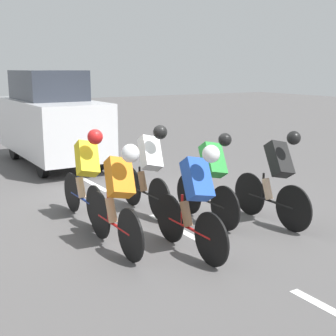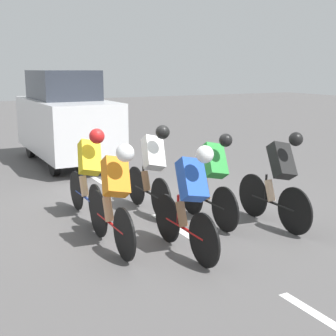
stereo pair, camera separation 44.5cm
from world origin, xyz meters
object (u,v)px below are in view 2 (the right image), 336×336
(cyclist_green, at_px, (212,177))
(cyclist_blue, at_px, (190,198))
(cyclist_white, at_px, (152,167))
(cyclist_yellow, at_px, (89,171))
(cyclist_orange, at_px, (114,193))
(cyclist_black, at_px, (279,178))
(support_car, at_px, (66,118))

(cyclist_green, distance_m, cyclist_blue, 1.36)
(cyclist_white, relative_size, cyclist_yellow, 0.99)
(cyclist_orange, height_order, cyclist_black, cyclist_black)
(cyclist_orange, relative_size, support_car, 0.41)
(cyclist_black, xyz_separation_m, cyclist_yellow, (2.47, -1.69, 0.03))
(cyclist_yellow, height_order, support_car, support_car)
(cyclist_green, bearing_deg, cyclist_yellow, -34.22)
(cyclist_orange, bearing_deg, cyclist_blue, 140.84)
(support_car, bearing_deg, cyclist_blue, 87.51)
(cyclist_black, relative_size, support_car, 0.41)
(cyclist_white, relative_size, support_car, 0.41)
(cyclist_blue, bearing_deg, cyclist_black, -168.24)
(cyclist_white, xyz_separation_m, support_car, (0.08, -4.90, 0.36))
(cyclist_blue, distance_m, cyclist_yellow, 2.17)
(cyclist_black, distance_m, support_car, 6.60)
(cyclist_blue, bearing_deg, cyclist_orange, -39.16)
(cyclist_orange, relative_size, cyclist_white, 0.99)
(cyclist_green, relative_size, cyclist_yellow, 0.98)
(cyclist_green, relative_size, cyclist_orange, 1.00)
(cyclist_green, distance_m, support_car, 5.89)
(cyclist_green, bearing_deg, cyclist_white, -57.63)
(cyclist_black, xyz_separation_m, support_car, (1.51, -6.41, 0.39))
(cyclist_orange, bearing_deg, cyclist_white, -133.06)
(cyclist_blue, height_order, cyclist_yellow, cyclist_yellow)
(cyclist_green, height_order, cyclist_blue, cyclist_blue)
(cyclist_white, bearing_deg, support_car, -89.10)
(cyclist_white, xyz_separation_m, cyclist_black, (-1.43, 1.51, -0.03))
(cyclist_black, bearing_deg, support_car, -76.76)
(cyclist_green, distance_m, cyclist_orange, 1.78)
(cyclist_orange, height_order, cyclist_white, cyclist_white)
(cyclist_white, bearing_deg, cyclist_black, 133.48)
(cyclist_green, xyz_separation_m, cyclist_orange, (1.75, 0.31, 0.03))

